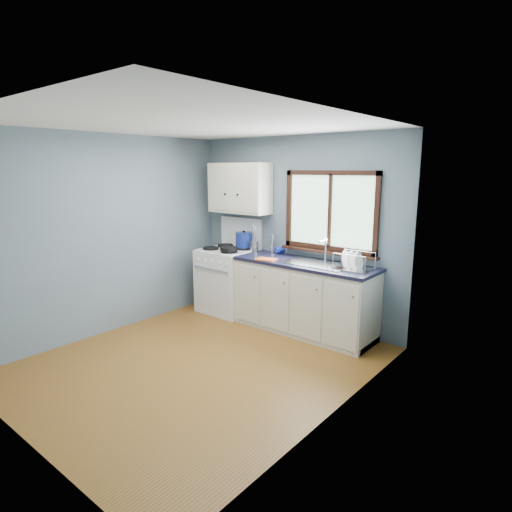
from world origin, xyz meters
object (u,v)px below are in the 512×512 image
Objects in this scene: sink at (317,269)px; stockpot at (244,240)px; gas_range at (228,278)px; skillet at (229,249)px; base_cabinets at (304,301)px; thermos at (272,244)px; dish_rack at (353,265)px; utensil_crock at (254,246)px.

sink reaches higher than stockpot.
gas_range is 1.62× the size of sink.
base_cabinets is at bearing -7.49° from skillet.
gas_range is 0.88m from thermos.
skillet is 0.92× the size of dish_rack.
sink is (0.18, -0.00, 0.45)m from base_cabinets.
thermos is 0.62× the size of dish_rack.
sink is at bearing -5.94° from stockpot.
base_cabinets is at bearing 0.82° from gas_range.
utensil_crock is (-1.10, 0.11, 0.14)m from sink.
utensil_crock is at bearing 173.05° from base_cabinets.
sink is 3.15× the size of thermos.
sink is 2.13× the size of skillet.
gas_range is 1.53m from sink.
sink is at bearing -0.13° from base_cabinets.
dish_rack is (0.48, 0.01, 0.12)m from sink.
gas_range is at bearing -139.32° from stockpot.
gas_range is 5.10× the size of thermos.
gas_range reaches higher than stockpot.
dish_rack is (1.97, 0.02, 0.48)m from gas_range.
dish_rack is (1.77, 0.20, -0.01)m from skillet.
utensil_crock is (0.19, 0.31, 0.02)m from skillet.
skillet is 0.60m from thermos.
base_cabinets is 4.33× the size of dish_rack.
utensil_crock is 1.46× the size of thermos.
sink reaches higher than base_cabinets.
utensil_crock is at bearing -6.51° from stockpot.
stockpot is 1.18× the size of thermos.
base_cabinets is 5.86× the size of stockpot.
thermos is 1.32m from dish_rack.
dish_rack is (1.31, -0.17, -0.08)m from thermos.
utensil_crock is at bearing 40.79° from skillet.
stockpot is at bearing 40.68° from gas_range.
utensil_crock is at bearing -167.38° from thermos.
thermos is at bearing 170.25° from dish_rack.
sink reaches higher than dish_rack.
thermos reaches higher than skillet.
gas_range reaches higher than sink.
dish_rack is (1.79, -0.13, -0.09)m from stockpot.
gas_range is 0.74× the size of base_cabinets.
sink is 2.66× the size of stockpot.
gas_range is 0.56m from skillet.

